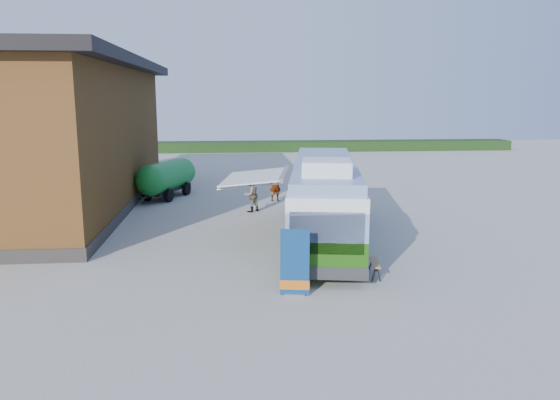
{
  "coord_description": "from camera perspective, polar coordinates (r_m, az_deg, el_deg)",
  "views": [
    {
      "loc": [
        -1.46,
        -18.54,
        5.61
      ],
      "look_at": [
        0.53,
        3.46,
        1.4
      ],
      "focal_mm": 35.0,
      "sensor_mm": 36.0,
      "label": 1
    }
  ],
  "objects": [
    {
      "name": "banner",
      "position": [
        15.6,
        1.55,
        -7.18
      ],
      "size": [
        0.85,
        0.27,
        1.95
      ],
      "rotation": [
        0.0,
        0.0,
        -0.16
      ],
      "color": "navy",
      "rests_on": "ground"
    },
    {
      "name": "barn",
      "position": [
        30.01,
        -22.81,
        6.09
      ],
      "size": [
        9.6,
        21.2,
        7.5
      ],
      "color": "brown",
      "rests_on": "ground"
    },
    {
      "name": "bus",
      "position": [
        21.5,
        4.65,
        0.32
      ],
      "size": [
        4.27,
        11.94,
        3.59
      ],
      "rotation": [
        0.0,
        0.0,
        -0.16
      ],
      "color": "#2C6210",
      "rests_on": "ground"
    },
    {
      "name": "slurry_tanker",
      "position": [
        31.1,
        -11.74,
        2.39
      ],
      "size": [
        2.96,
        5.31,
        2.07
      ],
      "rotation": [
        0.0,
        0.0,
        -0.36
      ],
      "color": "#18852D",
      "rests_on": "ground"
    },
    {
      "name": "picnic_table",
      "position": [
        17.48,
        8.1,
        -6.07
      ],
      "size": [
        1.51,
        1.39,
        0.77
      ],
      "rotation": [
        0.0,
        0.0,
        -0.15
      ],
      "color": "tan",
      "rests_on": "ground"
    },
    {
      "name": "awning",
      "position": [
        21.37,
        -2.15,
        2.75
      ],
      "size": [
        2.98,
        4.2,
        0.5
      ],
      "rotation": [
        0.0,
        0.0,
        -0.16
      ],
      "color": "white",
      "rests_on": "ground"
    },
    {
      "name": "ground",
      "position": [
        19.43,
        -0.63,
        -6.0
      ],
      "size": [
        100.0,
        100.0,
        0.0
      ],
      "primitive_type": "plane",
      "color": "#BCB7AD",
      "rests_on": "ground"
    },
    {
      "name": "person_b",
      "position": [
        26.82,
        -3.05,
        0.56
      ],
      "size": [
        1.05,
        1.02,
        1.71
      ],
      "primitive_type": "imported",
      "rotation": [
        0.0,
        0.0,
        -2.48
      ],
      "color": "#999999",
      "rests_on": "ground"
    },
    {
      "name": "person_a",
      "position": [
        29.56,
        -0.49,
        1.61
      ],
      "size": [
        0.75,
        0.6,
        1.79
      ],
      "primitive_type": "imported",
      "rotation": [
        0.0,
        0.0,
        0.29
      ],
      "color": "#999999",
      "rests_on": "ground"
    },
    {
      "name": "hedge",
      "position": [
        57.56,
        4.34,
        5.66
      ],
      "size": [
        40.0,
        3.0,
        1.0
      ],
      "primitive_type": "cube",
      "color": "#264419",
      "rests_on": "ground"
    }
  ]
}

